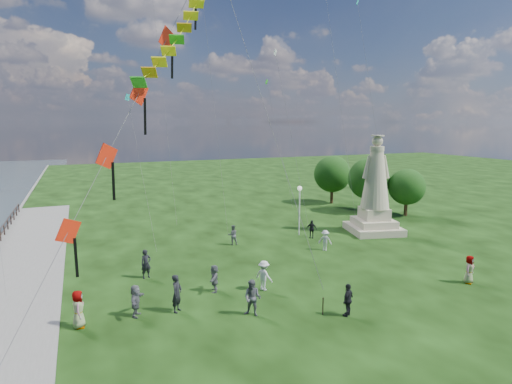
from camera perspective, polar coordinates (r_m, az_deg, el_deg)
name	(u,v)px	position (r m, az deg, el deg)	size (l,w,h in m)	color
statue	(375,196)	(37.91, 15.58, -0.56)	(4.96, 4.96, 8.35)	beige
lamppost	(300,200)	(35.86, 5.82, -1.04)	(0.39, 0.39, 4.17)	silver
tree_row	(363,179)	(47.64, 14.04, 1.74)	(7.23, 12.62, 5.75)	#382314
person_0	(177,293)	(22.31, -10.50, -13.14)	(0.70, 0.46, 1.93)	black
person_1	(253,298)	(21.55, -0.46, -13.95)	(0.89, 0.55, 1.83)	#595960
person_2	(264,275)	(24.61, 1.06, -11.07)	(1.10, 0.57, 1.71)	silver
person_3	(348,300)	(22.04, 12.17, -13.87)	(0.97, 0.50, 1.66)	black
person_4	(469,269)	(28.52, 26.55, -9.23)	(0.82, 0.50, 1.68)	#595960
person_5	(136,301)	(22.34, -15.74, -13.76)	(1.49, 0.64, 1.61)	#595960
person_6	(146,264)	(27.21, -14.45, -9.26)	(0.65, 0.43, 1.79)	black
person_7	(233,235)	(33.31, -3.12, -5.74)	(0.76, 0.47, 1.56)	#595960
person_8	(325,240)	(32.26, 9.19, -6.38)	(0.99, 0.51, 1.53)	silver
person_9	(312,229)	(35.51, 7.41, -4.91)	(0.88, 0.45, 1.50)	black
person_10	(78,309)	(22.03, -22.61, -14.23)	(0.87, 0.54, 1.78)	#595960
person_11	(214,278)	(24.55, -5.56, -11.37)	(1.43, 0.62, 1.54)	#595960
red_kite_train	(151,74)	(19.06, -13.78, 15.05)	(10.58, 9.35, 18.40)	black
small_kites	(236,63)	(39.91, -2.72, 16.84)	(32.26, 20.08, 26.60)	#1CA4A8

